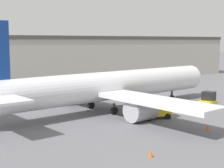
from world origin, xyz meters
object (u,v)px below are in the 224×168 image
at_px(belt_loader_truck, 158,109).
at_px(safety_cone_near, 207,128).
at_px(baggage_tug, 207,102).
at_px(airplane, 106,87).
at_px(ground_crew_worker, 213,97).
at_px(safety_cone_far, 151,154).

bearing_deg(belt_loader_truck, safety_cone_near, -68.16).
bearing_deg(safety_cone_near, baggage_tug, 42.46).
height_order(airplane, belt_loader_truck, airplane).
relative_size(airplane, ground_crew_worker, 22.43).
xyz_separation_m(belt_loader_truck, safety_cone_near, (0.51, -6.70, -0.70)).
bearing_deg(safety_cone_far, belt_loader_truck, 47.91).
bearing_deg(airplane, ground_crew_worker, -21.64).
bearing_deg(ground_crew_worker, airplane, 156.73).
distance_m(ground_crew_worker, safety_cone_far, 24.09).
bearing_deg(safety_cone_near, belt_loader_truck, 94.32).
distance_m(ground_crew_worker, belt_loader_truck, 12.24).
bearing_deg(baggage_tug, airplane, 132.01).
relative_size(ground_crew_worker, belt_loader_truck, 0.47).
relative_size(safety_cone_near, safety_cone_far, 1.00).
distance_m(airplane, safety_cone_near, 13.67).
height_order(ground_crew_worker, safety_cone_near, ground_crew_worker).
distance_m(belt_loader_truck, safety_cone_near, 6.76).
distance_m(airplane, ground_crew_worker, 15.36).
xyz_separation_m(ground_crew_worker, safety_cone_far, (-20.71, -12.29, -0.63)).
relative_size(baggage_tug, safety_cone_far, 5.98).
xyz_separation_m(airplane, belt_loader_truck, (2.81, -6.29, -1.97)).
bearing_deg(airplane, safety_cone_far, -118.02).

